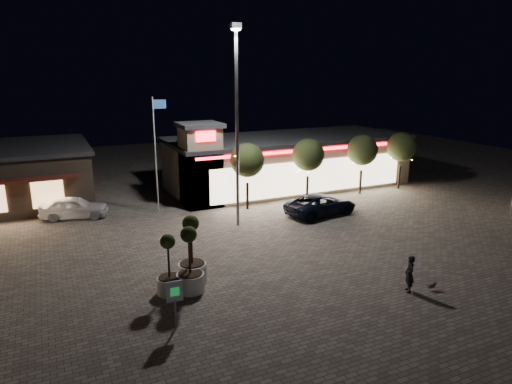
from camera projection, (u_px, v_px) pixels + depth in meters
name	position (u px, v px, depth m)	size (l,w,h in m)	color
ground	(264.00, 280.00, 21.75)	(90.00, 90.00, 0.00)	#696155
retail_building	(283.00, 161.00, 38.91)	(20.40, 8.40, 6.10)	gray
floodlight_pole	(237.00, 116.00, 27.77)	(0.60, 0.40, 12.38)	gray
flagpole	(156.00, 145.00, 31.15)	(0.95, 0.10, 8.00)	white
string_tree_a	(247.00, 160.00, 32.10)	(2.42, 2.42, 4.79)	#332319
string_tree_b	(308.00, 155.00, 34.14)	(2.42, 2.42, 4.79)	#332319
string_tree_c	(362.00, 150.00, 36.17)	(2.42, 2.42, 4.79)	#332319
string_tree_d	(401.00, 147.00, 37.80)	(2.42, 2.42, 4.79)	#332319
pickup_truck	(321.00, 204.00, 31.54)	(2.42, 5.25, 1.46)	black
white_sedan	(74.00, 207.00, 30.78)	(1.76, 4.38, 1.49)	silver
pedestrian	(410.00, 274.00, 20.42)	(0.62, 0.41, 1.71)	black
dog	(432.00, 285.00, 20.72)	(0.47, 0.17, 0.25)	#59514C
planter_left	(192.00, 261.00, 21.39)	(1.34, 1.34, 3.29)	silver
planter_mid	(169.00, 275.00, 20.26)	(1.14, 1.14, 2.81)	silver
planter_right	(190.00, 271.00, 20.45)	(1.26, 1.26, 3.09)	silver
valet_sign	(175.00, 295.00, 17.39)	(0.65, 0.09, 1.96)	gray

